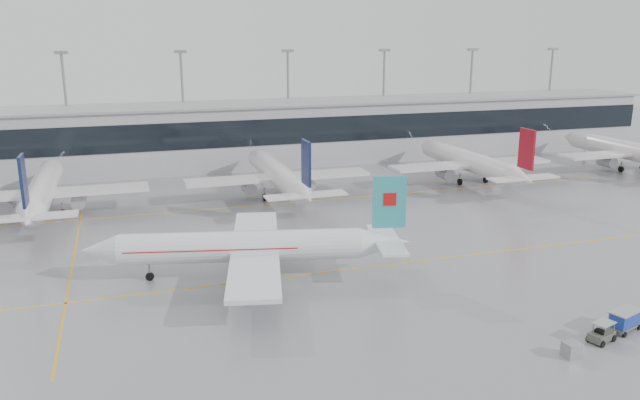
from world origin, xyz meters
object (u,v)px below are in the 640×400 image
object	(u,v)px
baggage_tug	(601,335)
gse_unit	(571,350)
air_canada_jet	(253,247)
baggage_cart	(625,319)

from	to	relation	value
baggage_tug	gse_unit	bearing A→B (deg)	-179.84
air_canada_jet	baggage_cart	xyz separation A→B (m)	(28.52, -22.48, -2.34)
air_canada_jet	baggage_tug	xyz separation A→B (m)	(25.10, -23.59, -2.84)
air_canada_jet	gse_unit	size ratio (longest dim) A/B	27.68
baggage_tug	baggage_cart	size ratio (longest dim) A/B	1.06
baggage_tug	gse_unit	distance (m)	4.43
baggage_tug	air_canada_jet	bearing A→B (deg)	118.86
baggage_cart	gse_unit	bearing A→B (deg)	-179.91
baggage_cart	baggage_tug	bearing A→B (deg)	180.00
baggage_cart	gse_unit	xyz separation A→B (m)	(-7.64, -2.48, -0.47)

